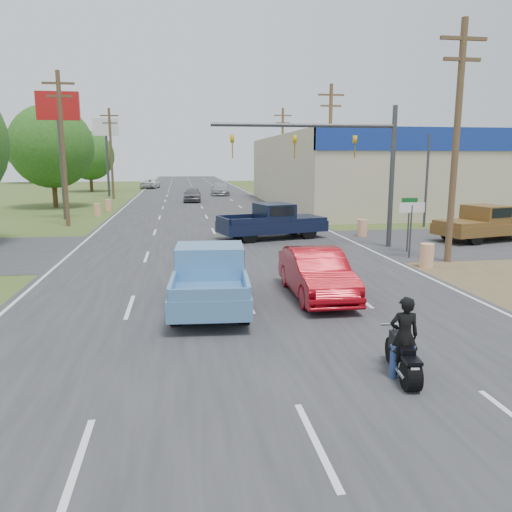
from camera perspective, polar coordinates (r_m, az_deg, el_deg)
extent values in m
plane|color=#3E4E1F|center=(8.41, 6.90, -20.58)|extent=(200.00, 200.00, 0.00)
cube|color=#2D2D30|center=(47.14, -6.20, 5.55)|extent=(15.00, 180.00, 0.02)
cube|color=#2D2D30|center=(25.35, -3.98, 0.97)|extent=(120.00, 10.00, 0.02)
cylinder|color=#4C3823|center=(22.99, 21.87, 11.70)|extent=(0.28, 0.28, 10.00)
cube|color=#4C3823|center=(23.48, 22.65, 21.98)|extent=(2.00, 0.14, 0.14)
cube|color=#4C3823|center=(23.33, 22.49, 20.06)|extent=(1.60, 0.14, 0.14)
cylinder|color=#4C3823|center=(39.60, 8.42, 11.71)|extent=(0.28, 0.28, 10.00)
cube|color=#4C3823|center=(39.89, 8.59, 17.75)|extent=(2.00, 0.14, 0.14)
cube|color=#4C3823|center=(39.80, 8.56, 16.61)|extent=(1.60, 0.14, 0.14)
cylinder|color=#4C3823|center=(57.07, 3.04, 11.54)|extent=(0.28, 0.28, 10.00)
cube|color=#4C3823|center=(57.27, 3.09, 15.75)|extent=(2.00, 0.14, 0.14)
cube|color=#4C3823|center=(57.20, 3.08, 14.95)|extent=(1.60, 0.14, 0.14)
cylinder|color=#4C3823|center=(35.69, -21.19, 11.20)|extent=(0.28, 0.28, 10.00)
cube|color=#4C3823|center=(36.01, -21.67, 17.88)|extent=(2.00, 0.14, 0.14)
cube|color=#4C3823|center=(35.91, -21.58, 16.62)|extent=(1.60, 0.14, 0.14)
cylinder|color=#4C3823|center=(59.37, -16.21, 11.11)|extent=(0.28, 0.28, 10.00)
cube|color=#4C3823|center=(59.56, -16.43, 15.14)|extent=(2.00, 0.14, 0.14)
cube|color=#4C3823|center=(59.50, -16.39, 14.38)|extent=(1.60, 0.14, 0.14)
cylinder|color=#422D19|center=(50.30, -22.02, 7.00)|extent=(0.44, 0.44, 3.24)
sphere|color=#204F16|center=(50.24, -22.34, 11.50)|extent=(7.56, 7.56, 7.56)
cylinder|color=#422D19|center=(73.96, -18.32, 8.11)|extent=(0.44, 0.44, 2.88)
sphere|color=#204F16|center=(73.91, -18.49, 10.83)|extent=(6.72, 6.72, 6.72)
cylinder|color=#422D19|center=(106.83, 8.91, 9.37)|extent=(0.44, 0.44, 3.42)
sphere|color=#204F16|center=(106.81, 8.97, 11.62)|extent=(7.98, 7.98, 7.98)
cylinder|color=#422D19|center=(105.70, -24.30, 8.63)|extent=(0.44, 0.44, 3.78)
sphere|color=#204F16|center=(105.69, -24.50, 11.13)|extent=(8.82, 8.82, 8.82)
cylinder|color=orange|center=(21.73, 18.94, 0.04)|extent=(0.56, 0.56, 1.00)
cylinder|color=orange|center=(29.56, 12.06, 3.14)|extent=(0.56, 0.56, 1.00)
cylinder|color=orange|center=(41.59, -17.67, 5.06)|extent=(0.56, 0.56, 1.00)
cylinder|color=orange|center=(45.48, -16.52, 5.59)|extent=(0.56, 0.56, 1.00)
cylinder|color=#3F3F44|center=(39.81, -21.34, 10.37)|extent=(0.30, 0.30, 9.00)
cube|color=#B21414|center=(39.99, -21.72, 15.67)|extent=(3.00, 0.35, 2.00)
cylinder|color=#3F3F44|center=(63.46, -16.63, 10.59)|extent=(0.30, 0.30, 9.00)
cube|color=white|center=(63.58, -16.82, 13.93)|extent=(3.00, 0.35, 2.00)
cylinder|color=#3F3F44|center=(23.47, 17.24, 2.64)|extent=(0.08, 0.08, 2.40)
cube|color=white|center=(23.34, 17.39, 5.31)|extent=(1.20, 0.05, 0.45)
cylinder|color=#3F3F44|center=(25.07, 17.00, 3.16)|extent=(0.08, 0.08, 2.40)
cube|color=#0C591E|center=(24.93, 17.16, 6.12)|extent=(0.80, 0.04, 0.22)
cylinder|color=#3F3F44|center=(26.11, 15.25, 8.61)|extent=(0.24, 0.24, 7.00)
cylinder|color=#3F3F44|center=(24.69, 5.63, 14.64)|extent=(9.00, 0.18, 0.18)
imported|color=gold|center=(25.39, 11.24, 13.36)|extent=(0.18, 0.40, 1.10)
imported|color=gold|center=(24.54, 4.45, 13.62)|extent=(0.18, 0.40, 1.10)
imported|color=gold|center=(24.05, -2.74, 13.70)|extent=(0.18, 0.40, 1.10)
imported|color=maroon|center=(16.18, 6.95, -2.04)|extent=(1.67, 4.72, 1.55)
cylinder|color=black|center=(10.31, 17.30, -12.95)|extent=(0.36, 0.62, 0.59)
cylinder|color=black|center=(11.45, 15.18, -10.39)|extent=(0.18, 0.60, 0.59)
cube|color=black|center=(10.80, 16.22, -10.29)|extent=(0.33, 1.09, 0.27)
cube|color=black|center=(10.94, 15.91, -9.00)|extent=(0.29, 0.52, 0.20)
cube|color=black|center=(10.51, 16.71, -10.08)|extent=(0.33, 0.52, 0.09)
cylinder|color=white|center=(11.12, 15.55, -7.53)|extent=(0.58, 0.12, 0.04)
cube|color=white|center=(10.06, 17.73, -12.37)|extent=(0.16, 0.04, 0.11)
imported|color=black|center=(10.58, 16.53, -9.25)|extent=(0.64, 0.46, 1.63)
cylinder|color=black|center=(16.90, -8.30, -2.71)|extent=(0.38, 0.89, 0.87)
cylinder|color=black|center=(16.88, -2.12, -2.61)|extent=(0.38, 0.89, 0.87)
cylinder|color=black|center=(13.64, -9.13, -6.05)|extent=(0.38, 0.89, 0.87)
cylinder|color=black|center=(13.62, -1.43, -5.94)|extent=(0.38, 0.89, 0.87)
cube|color=#5B8FC3|center=(15.17, -5.26, -3.29)|extent=(2.54, 5.77, 0.56)
cube|color=#5B8FC3|center=(16.73, -5.25, -0.68)|extent=(2.20, 2.27, 0.20)
cube|color=#5B8FC3|center=(15.11, -5.31, -0.47)|extent=(2.10, 1.82, 0.92)
cube|color=black|center=(15.08, -5.32, 0.13)|extent=(2.12, 1.48, 0.49)
cube|color=#5B8FC3|center=(12.39, -5.36, -4.47)|extent=(1.99, 0.22, 0.33)
cylinder|color=black|center=(29.78, 4.21, 3.33)|extent=(0.98, 0.56, 0.92)
cylinder|color=black|center=(28.10, 6.01, 2.84)|extent=(0.98, 0.56, 0.92)
cylinder|color=black|center=(28.34, -2.27, 2.97)|extent=(0.98, 0.56, 0.92)
cylinder|color=black|center=(26.56, -0.79, 2.44)|extent=(0.98, 0.56, 0.92)
cube|color=black|center=(28.11, 1.85, 3.42)|extent=(6.36, 3.71, 0.60)
cube|color=black|center=(28.86, 5.10, 4.34)|extent=(2.74, 2.68, 0.21)
cube|color=black|center=(28.07, 2.09, 5.02)|extent=(2.26, 2.49, 0.98)
cube|color=black|center=(28.05, 2.09, 5.37)|extent=(1.93, 2.45, 0.52)
cube|color=black|center=(26.96, -3.82, 4.07)|extent=(0.61, 2.07, 0.34)
cylinder|color=black|center=(28.35, 23.79, 2.03)|extent=(0.96, 0.55, 0.90)
cylinder|color=black|center=(29.66, 21.14, 2.58)|extent=(0.96, 0.55, 0.90)
cylinder|color=black|center=(32.20, 25.67, 2.84)|extent=(0.96, 0.55, 0.90)
cube|color=brown|center=(30.24, 24.82, 2.93)|extent=(6.25, 3.64, 0.59)
cube|color=brown|center=(28.92, 22.52, 3.53)|extent=(2.70, 2.63, 0.20)
cube|color=brown|center=(30.07, 24.79, 4.37)|extent=(2.22, 2.45, 0.96)
cube|color=black|center=(30.05, 24.82, 4.69)|extent=(1.89, 2.41, 0.51)
imported|color=#5C5B60|center=(53.54, -7.30, 6.96)|extent=(1.99, 4.52, 1.51)
imported|color=#A4A4A9|center=(63.48, -4.12, 7.66)|extent=(2.40, 5.49, 1.57)
imported|color=silver|center=(80.37, -11.97, 8.10)|extent=(3.15, 5.61, 1.48)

